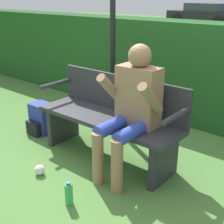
# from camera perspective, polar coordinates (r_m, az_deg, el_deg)

# --- Properties ---
(ground_plane) EXTENTS (40.00, 40.00, 0.00)m
(ground_plane) POSITION_cam_1_polar(r_m,az_deg,el_deg) (3.52, -0.84, -8.36)
(ground_plane) COLOR #4C7A38
(hedge_back) EXTENTS (12.00, 0.57, 1.37)m
(hedge_back) POSITION_cam_1_polar(r_m,az_deg,el_deg) (4.56, 12.74, 7.30)
(hedge_back) COLOR #1E4C1E
(hedge_back) RESTS_ON ground
(park_bench) EXTENTS (1.66, 0.50, 0.90)m
(park_bench) POSITION_cam_1_polar(r_m,az_deg,el_deg) (3.36, -0.19, -0.97)
(park_bench) COLOR #2D2D33
(park_bench) RESTS_ON ground
(person_seated) EXTENTS (0.56, 0.64, 1.29)m
(person_seated) POSITION_cam_1_polar(r_m,az_deg,el_deg) (2.97, 3.65, 1.29)
(person_seated) COLOR #997051
(person_seated) RESTS_ON ground
(backpack) EXTENTS (0.29, 0.30, 0.39)m
(backpack) POSITION_cam_1_polar(r_m,az_deg,el_deg) (4.17, -12.76, -1.26)
(backpack) COLOR #283893
(backpack) RESTS_ON ground
(water_bottle) EXTENTS (0.07, 0.07, 0.22)m
(water_bottle) POSITION_cam_1_polar(r_m,az_deg,el_deg) (2.80, -7.89, -14.64)
(water_bottle) COLOR green
(water_bottle) RESTS_ON ground
(signpost) EXTENTS (0.48, 0.09, 2.48)m
(signpost) POSITION_cam_1_polar(r_m,az_deg,el_deg) (4.00, 0.06, 16.78)
(signpost) COLOR black
(signpost) RESTS_ON ground
(parked_car) EXTENTS (4.31, 2.53, 1.24)m
(parked_car) POSITION_cam_1_polar(r_m,az_deg,el_deg) (17.54, 17.04, 16.48)
(parked_car) COLOR black
(parked_car) RESTS_ON ground
(litter_crumple) EXTENTS (0.10, 0.10, 0.10)m
(litter_crumple) POSITION_cam_1_polar(r_m,az_deg,el_deg) (3.28, -13.10, -10.28)
(litter_crumple) COLOR silver
(litter_crumple) RESTS_ON ground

